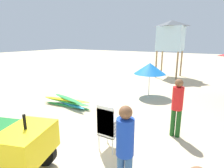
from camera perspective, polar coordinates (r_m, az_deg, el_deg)
name	(u,v)px	position (r m, az deg, el deg)	size (l,w,h in m)	color
ground	(58,156)	(5.18, -16.47, -20.78)	(80.00, 80.00, 0.00)	beige
stacked_plastic_chairs	(108,124)	(4.84, -1.34, -12.51)	(0.48, 0.48, 1.29)	white
surfboard_pile	(67,102)	(8.37, -13.80, -5.41)	(2.61, 0.71, 0.40)	green
lifeguard_near_left	(125,146)	(3.44, 4.08, -18.71)	(0.32, 0.32, 1.80)	#33598C
lifeguard_far_right	(177,104)	(5.73, 19.69, -5.90)	(0.32, 0.32, 1.79)	#194C19
lifeguard_tower	(171,36)	(15.02, 17.93, 14.17)	(1.98, 1.98, 4.30)	olive
beach_umbrella_left	(150,68)	(9.54, 11.72, 4.79)	(1.62, 1.62, 1.74)	beige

